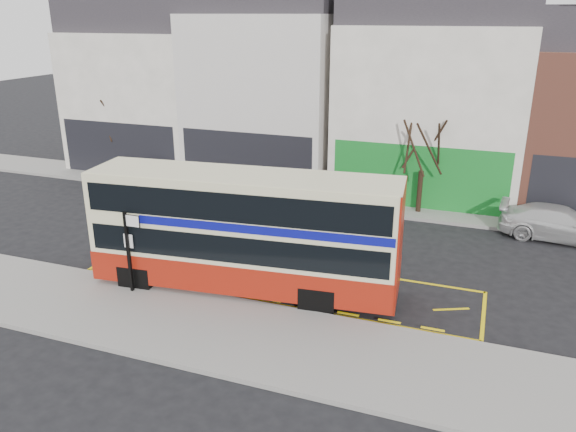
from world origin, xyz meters
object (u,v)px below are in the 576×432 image
at_px(bus_stop_post, 129,244).
at_px(street_tree_left, 115,108).
at_px(double_decker_bus, 245,231).
at_px(car_silver, 145,174).
at_px(car_white, 560,224).
at_px(car_grey, 341,200).
at_px(street_tree_right, 424,132).

relative_size(bus_stop_post, street_tree_left, 0.50).
bearing_deg(double_decker_bus, car_silver, 132.22).
height_order(bus_stop_post, car_silver, bus_stop_post).
bearing_deg(car_white, double_decker_bus, 134.03).
xyz_separation_m(car_silver, car_grey, (11.17, -0.37, -0.10)).
height_order(car_silver, street_tree_left, street_tree_left).
bearing_deg(bus_stop_post, car_grey, 66.17).
relative_size(car_silver, car_white, 0.90).
distance_m(bus_stop_post, street_tree_left, 16.45).
bearing_deg(bus_stop_post, double_decker_bus, 25.37).
height_order(car_silver, street_tree_right, street_tree_right).
bearing_deg(car_silver, bus_stop_post, -143.80).
relative_size(car_white, street_tree_right, 0.84).
relative_size(bus_stop_post, car_white, 0.58).
bearing_deg(street_tree_right, car_silver, -177.12).
relative_size(bus_stop_post, car_silver, 0.65).
relative_size(double_decker_bus, car_white, 2.17).
relative_size(double_decker_bus, bus_stop_post, 3.71).
relative_size(car_silver, street_tree_left, 0.77).
relative_size(car_grey, street_tree_left, 0.69).
bearing_deg(car_grey, car_silver, 84.33).
bearing_deg(street_tree_right, double_decker_bus, -114.32).
height_order(car_white, street_tree_right, street_tree_right).
distance_m(car_grey, car_white, 9.52).
bearing_deg(car_grey, car_white, -93.95).
height_order(bus_stop_post, car_white, bus_stop_post).
height_order(bus_stop_post, car_grey, bus_stop_post).
distance_m(double_decker_bus, street_tree_left, 17.54).
xyz_separation_m(car_grey, street_tree_left, (-14.31, 2.48, 3.22)).
xyz_separation_m(double_decker_bus, bus_stop_post, (-3.42, -1.70, -0.31)).
bearing_deg(street_tree_left, street_tree_right, -4.40).
distance_m(car_silver, car_grey, 11.17).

